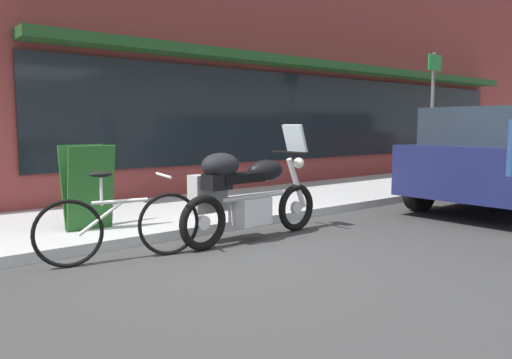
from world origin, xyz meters
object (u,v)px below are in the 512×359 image
Objects in this scene: sandwich_board_sign at (88,187)px; touring_motorcycle at (243,191)px; parked_bicycle at (120,225)px; parking_sign_pole at (432,109)px.

touring_motorcycle is at bearing -42.53° from sandwich_board_sign.
parking_sign_pole is at bearing 7.44° from parked_bicycle.
parking_sign_pole reaches higher than touring_motorcycle.
touring_motorcycle is 5.85m from parking_sign_pole.
touring_motorcycle is 1.52m from parked_bicycle.
sandwich_board_sign is at bearing 137.47° from touring_motorcycle.
parking_sign_pole is (5.65, 1.03, 1.11)m from touring_motorcycle.
sandwich_board_sign is at bearing 84.49° from parked_bicycle.
parking_sign_pole is at bearing -1.99° from sandwich_board_sign.
sandwich_board_sign is (0.11, 1.18, 0.26)m from parked_bicycle.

